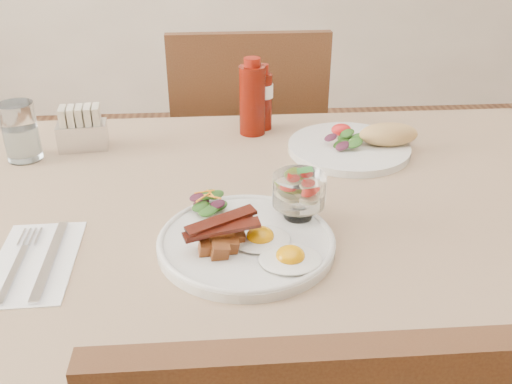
{
  "coord_description": "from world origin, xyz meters",
  "views": [
    {
      "loc": [
        -0.09,
        -0.89,
        1.26
      ],
      "look_at": [
        -0.03,
        -0.08,
        0.82
      ],
      "focal_mm": 40.0,
      "sensor_mm": 36.0,
      "label": 1
    }
  ],
  "objects_px": {
    "fruit_cup": "(299,190)",
    "water_glass": "(21,135)",
    "ketchup_bottle": "(252,99)",
    "main_plate": "(246,243)",
    "second_plate": "(358,144)",
    "hot_sauce_bottle": "(264,98)",
    "table": "(268,244)",
    "chair_far": "(247,160)",
    "sugar_caddy": "(82,130)"
  },
  "relations": [
    {
      "from": "fruit_cup",
      "to": "water_glass",
      "type": "relative_size",
      "value": 0.74
    },
    {
      "from": "ketchup_bottle",
      "to": "fruit_cup",
      "type": "bearing_deg",
      "value": -83.15
    },
    {
      "from": "main_plate",
      "to": "second_plate",
      "type": "xyz_separation_m",
      "value": [
        0.26,
        0.35,
        0.01
      ]
    },
    {
      "from": "fruit_cup",
      "to": "hot_sauce_bottle",
      "type": "distance_m",
      "value": 0.43
    },
    {
      "from": "table",
      "to": "main_plate",
      "type": "bearing_deg",
      "value": -109.25
    },
    {
      "from": "chair_far",
      "to": "second_plate",
      "type": "relative_size",
      "value": 3.3
    },
    {
      "from": "water_glass",
      "to": "sugar_caddy",
      "type": "bearing_deg",
      "value": 22.13
    },
    {
      "from": "ketchup_bottle",
      "to": "water_glass",
      "type": "distance_m",
      "value": 0.49
    },
    {
      "from": "main_plate",
      "to": "ketchup_bottle",
      "type": "height_order",
      "value": "ketchup_bottle"
    },
    {
      "from": "second_plate",
      "to": "sugar_caddy",
      "type": "distance_m",
      "value": 0.59
    },
    {
      "from": "water_glass",
      "to": "hot_sauce_bottle",
      "type": "bearing_deg",
      "value": 14.26
    },
    {
      "from": "table",
      "to": "hot_sauce_bottle",
      "type": "bearing_deg",
      "value": 86.62
    },
    {
      "from": "second_plate",
      "to": "ketchup_bottle",
      "type": "distance_m",
      "value": 0.26
    },
    {
      "from": "table",
      "to": "water_glass",
      "type": "height_order",
      "value": "water_glass"
    },
    {
      "from": "fruit_cup",
      "to": "ketchup_bottle",
      "type": "xyz_separation_m",
      "value": [
        -0.05,
        0.41,
        0.02
      ]
    },
    {
      "from": "ketchup_bottle",
      "to": "hot_sauce_bottle",
      "type": "xyz_separation_m",
      "value": [
        0.03,
        0.03,
        -0.01
      ]
    },
    {
      "from": "table",
      "to": "second_plate",
      "type": "relative_size",
      "value": 4.71
    },
    {
      "from": "fruit_cup",
      "to": "sugar_caddy",
      "type": "bearing_deg",
      "value": 140.3
    },
    {
      "from": "ketchup_bottle",
      "to": "sugar_caddy",
      "type": "xyz_separation_m",
      "value": [
        -0.37,
        -0.06,
        -0.04
      ]
    },
    {
      "from": "main_plate",
      "to": "ketchup_bottle",
      "type": "xyz_separation_m",
      "value": [
        0.04,
        0.47,
        0.07
      ]
    },
    {
      "from": "chair_far",
      "to": "fruit_cup",
      "type": "bearing_deg",
      "value": -86.77
    },
    {
      "from": "chair_far",
      "to": "water_glass",
      "type": "distance_m",
      "value": 0.71
    },
    {
      "from": "table",
      "to": "ketchup_bottle",
      "type": "bearing_deg",
      "value": 91.19
    },
    {
      "from": "fruit_cup",
      "to": "water_glass",
      "type": "height_order",
      "value": "water_glass"
    },
    {
      "from": "main_plate",
      "to": "ketchup_bottle",
      "type": "distance_m",
      "value": 0.47
    },
    {
      "from": "ketchup_bottle",
      "to": "hot_sauce_bottle",
      "type": "height_order",
      "value": "ketchup_bottle"
    },
    {
      "from": "fruit_cup",
      "to": "sugar_caddy",
      "type": "relative_size",
      "value": 0.83
    },
    {
      "from": "sugar_caddy",
      "to": "hot_sauce_bottle",
      "type": "bearing_deg",
      "value": 5.88
    },
    {
      "from": "second_plate",
      "to": "sugar_caddy",
      "type": "bearing_deg",
      "value": 174.23
    },
    {
      "from": "chair_far",
      "to": "second_plate",
      "type": "height_order",
      "value": "chair_far"
    },
    {
      "from": "table",
      "to": "sugar_caddy",
      "type": "height_order",
      "value": "sugar_caddy"
    },
    {
      "from": "second_plate",
      "to": "fruit_cup",
      "type": "bearing_deg",
      "value": -120.63
    },
    {
      "from": "main_plate",
      "to": "fruit_cup",
      "type": "height_order",
      "value": "fruit_cup"
    },
    {
      "from": "second_plate",
      "to": "hot_sauce_bottle",
      "type": "bearing_deg",
      "value": 143.19
    },
    {
      "from": "main_plate",
      "to": "hot_sauce_bottle",
      "type": "bearing_deg",
      "value": 81.96
    },
    {
      "from": "second_plate",
      "to": "water_glass",
      "type": "distance_m",
      "value": 0.7
    },
    {
      "from": "main_plate",
      "to": "water_glass",
      "type": "distance_m",
      "value": 0.57
    },
    {
      "from": "hot_sauce_bottle",
      "to": "sugar_caddy",
      "type": "xyz_separation_m",
      "value": [
        -0.4,
        -0.08,
        -0.03
      ]
    },
    {
      "from": "fruit_cup",
      "to": "second_plate",
      "type": "relative_size",
      "value": 0.32
    },
    {
      "from": "chair_far",
      "to": "hot_sauce_bottle",
      "type": "relative_size",
      "value": 6.1
    },
    {
      "from": "fruit_cup",
      "to": "sugar_caddy",
      "type": "distance_m",
      "value": 0.54
    },
    {
      "from": "table",
      "to": "main_plate",
      "type": "xyz_separation_m",
      "value": [
        -0.05,
        -0.14,
        0.1
      ]
    },
    {
      "from": "sugar_caddy",
      "to": "water_glass",
      "type": "xyz_separation_m",
      "value": [
        -0.11,
        -0.05,
        0.01
      ]
    },
    {
      "from": "fruit_cup",
      "to": "hot_sauce_bottle",
      "type": "relative_size",
      "value": 0.59
    },
    {
      "from": "main_plate",
      "to": "fruit_cup",
      "type": "relative_size",
      "value": 3.13
    },
    {
      "from": "table",
      "to": "water_glass",
      "type": "bearing_deg",
      "value": 155.44
    },
    {
      "from": "chair_far",
      "to": "ketchup_bottle",
      "type": "bearing_deg",
      "value": -91.16
    },
    {
      "from": "table",
      "to": "sugar_caddy",
      "type": "distance_m",
      "value": 0.48
    },
    {
      "from": "hot_sauce_bottle",
      "to": "sugar_caddy",
      "type": "bearing_deg",
      "value": -168.08
    },
    {
      "from": "main_plate",
      "to": "ketchup_bottle",
      "type": "bearing_deg",
      "value": 84.87
    }
  ]
}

